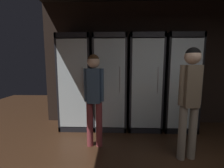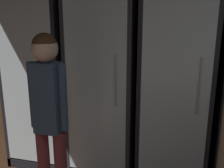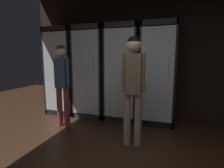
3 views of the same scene
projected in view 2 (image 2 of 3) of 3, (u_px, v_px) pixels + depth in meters
name	position (u px, v px, depth m)	size (l,w,h in m)	color
cooler_far_left	(44.00, 78.00, 3.06)	(0.68, 0.65, 2.01)	black
cooler_left	(106.00, 82.00, 2.88)	(0.68, 0.65, 2.01)	#2B2B30
cooler_center	(175.00, 87.00, 2.70)	(0.68, 0.65, 2.01)	black
shopper_near	(49.00, 109.00, 2.16)	(0.33, 0.21, 1.57)	brown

